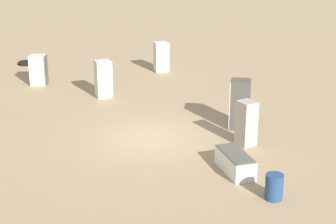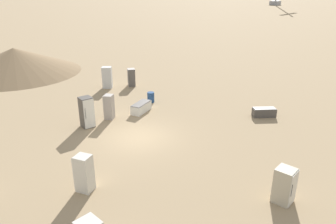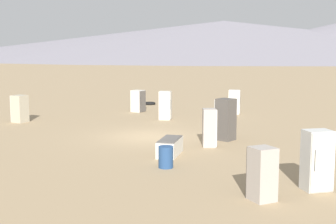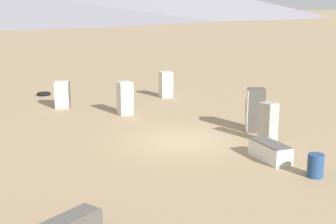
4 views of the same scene
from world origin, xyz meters
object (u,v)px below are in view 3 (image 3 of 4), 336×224
at_px(discarded_fridge_2, 165,105).
at_px(discarded_fridge_9, 20,109).
at_px(discarded_fridge_8, 138,101).
at_px(rusty_barrel, 166,157).
at_px(discarded_fridge_7, 210,128).
at_px(discarded_fridge_1, 317,160).
at_px(discarded_fridge_4, 170,147).
at_px(scrap_tire, 150,103).
at_px(discarded_fridge_3, 234,102).
at_px(discarded_fridge_6, 262,174).
at_px(discarded_fridge_5, 225,119).

relative_size(discarded_fridge_2, discarded_fridge_9, 1.09).
relative_size(discarded_fridge_8, rusty_barrel, 1.87).
bearing_deg(discarded_fridge_7, discarded_fridge_1, 22.04).
height_order(discarded_fridge_4, discarded_fridge_7, discarded_fridge_7).
relative_size(discarded_fridge_2, scrap_tire, 1.99).
xyz_separation_m(discarded_fridge_1, discarded_fridge_9, (-4.34, -18.08, -0.13)).
distance_m(discarded_fridge_1, discarded_fridge_9, 18.59).
xyz_separation_m(discarded_fridge_3, discarded_fridge_4, (12.32, 2.59, -0.46)).
distance_m(discarded_fridge_3, discarded_fridge_9, 13.40).
xyz_separation_m(discarded_fridge_1, discarded_fridge_6, (1.78, -1.07, -0.16)).
height_order(discarded_fridge_4, discarded_fridge_6, discarded_fridge_6).
bearing_deg(discarded_fridge_5, discarded_fridge_1, -126.32).
distance_m(discarded_fridge_6, discarded_fridge_7, 7.33).
distance_m(discarded_fridge_7, scrap_tire, 15.77).
height_order(discarded_fridge_3, discarded_fridge_8, discarded_fridge_3).
distance_m(discarded_fridge_4, discarded_fridge_7, 2.41).
bearing_deg(discarded_fridge_4, discarded_fridge_5, -116.31).
height_order(discarded_fridge_9, rusty_barrel, discarded_fridge_9).
distance_m(discarded_fridge_3, discarded_fridge_7, 10.56).
relative_size(discarded_fridge_1, rusty_barrel, 2.34).
relative_size(discarded_fridge_5, discarded_fridge_6, 1.27).
height_order(discarded_fridge_2, discarded_fridge_8, discarded_fridge_2).
height_order(discarded_fridge_3, discarded_fridge_6, discarded_fridge_3).
distance_m(discarded_fridge_1, discarded_fridge_6, 2.08).
bearing_deg(discarded_fridge_8, discarded_fridge_1, 51.86).
xyz_separation_m(discarded_fridge_1, scrap_tire, (-15.44, -16.42, -0.83)).
xyz_separation_m(discarded_fridge_6, scrap_tire, (-17.22, -15.34, -0.67)).
height_order(discarded_fridge_9, scrap_tire, discarded_fridge_9).
bearing_deg(discarded_fridge_8, scrap_tire, -157.11).
bearing_deg(discarded_fridge_3, discarded_fridge_2, -48.79).
distance_m(discarded_fridge_5, discarded_fridge_7, 1.73).
distance_m(discarded_fridge_1, discarded_fridge_4, 6.50).
xyz_separation_m(discarded_fridge_3, scrap_tire, (-1.40, -7.59, -0.70)).
bearing_deg(discarded_fridge_7, discarded_fridge_8, -162.22).
bearing_deg(discarded_fridge_8, discarded_fridge_5, 57.17).
height_order(discarded_fridge_4, scrap_tire, discarded_fridge_4).
bearing_deg(discarded_fridge_6, discarded_fridge_5, 64.80).
height_order(discarded_fridge_1, discarded_fridge_5, discarded_fridge_5).
distance_m(discarded_fridge_3, discarded_fridge_4, 12.60).
bearing_deg(discarded_fridge_9, discarded_fridge_8, -26.78).
relative_size(discarded_fridge_8, discarded_fridge_9, 0.93).
bearing_deg(discarded_fridge_5, discarded_fridge_9, 105.31).
relative_size(discarded_fridge_3, scrap_tire, 1.83).
bearing_deg(discarded_fridge_9, discarded_fridge_6, -112.30).
distance_m(discarded_fridge_2, discarded_fridge_7, 8.09).
xyz_separation_m(discarded_fridge_9, rusty_barrel, (4.45, 12.78, -0.40)).
bearing_deg(discarded_fridge_4, discarded_fridge_3, -95.99).
bearing_deg(discarded_fridge_3, discarded_fridge_6, 7.53).
bearing_deg(rusty_barrel, discarded_fridge_5, -176.55).
relative_size(discarded_fridge_3, discarded_fridge_4, 0.84).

